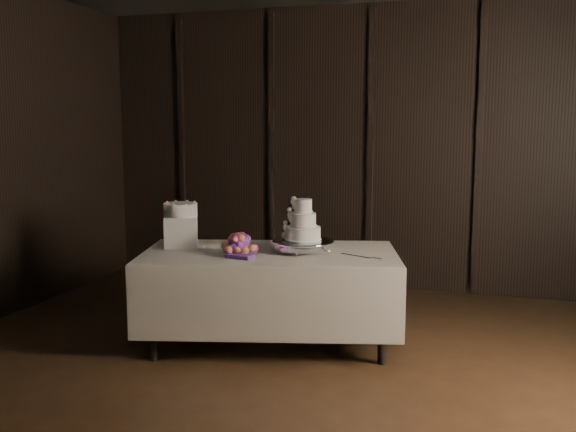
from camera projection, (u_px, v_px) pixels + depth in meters
The scene contains 8 objects.
room at pixel (259, 171), 3.48m from camera, with size 6.08×7.08×3.08m.
display_table at pixel (270, 294), 5.08m from camera, with size 2.19×1.51×0.76m.
cake_stand at pixel (303, 246), 5.02m from camera, with size 0.48×0.48×0.09m, color silver.
wedding_cake at pixel (300, 224), 4.99m from camera, with size 0.30×0.27×0.33m.
bouquet at pixel (239, 246), 4.91m from camera, with size 0.32×0.42×0.20m, color #D05A5F, non-canonical shape.
box_pedestal at pixel (181, 232), 5.23m from camera, with size 0.26×0.26×0.25m, color white.
small_cake at pixel (181, 210), 5.20m from camera, with size 0.27×0.27×0.11m, color white.
cake_knife at pixel (356, 256), 4.84m from camera, with size 0.37×0.02×0.01m, color silver.
Camera 1 is at (1.18, -3.28, 1.75)m, focal length 40.00 mm.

